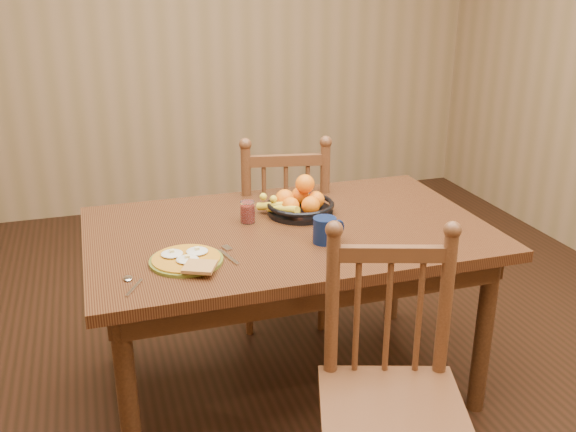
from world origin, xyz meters
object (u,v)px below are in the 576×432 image
object	(u,v)px
chair_far	(283,234)
coffee_mug	(326,230)
dining_table	(288,247)
chair_near	(391,396)
breakfast_plate	(187,259)
fruit_bowl	(299,203)

from	to	relation	value
chair_far	coffee_mug	bearing A→B (deg)	96.64
chair_far	dining_table	bearing A→B (deg)	86.13
chair_far	chair_near	world-z (taller)	chair_far
coffee_mug	breakfast_plate	bearing A→B (deg)	-177.32
chair_far	fruit_bowl	distance (m)	0.53
coffee_mug	dining_table	bearing A→B (deg)	116.14
dining_table	coffee_mug	xyz separation A→B (m)	(0.09, -0.19, 0.14)
coffee_mug	fruit_bowl	size ratio (longest dim) A/B	0.41
chair_near	coffee_mug	world-z (taller)	chair_near
chair_far	fruit_bowl	size ratio (longest dim) A/B	3.07
chair_near	fruit_bowl	size ratio (longest dim) A/B	3.02
dining_table	chair_near	world-z (taller)	chair_near
breakfast_plate	coffee_mug	bearing A→B (deg)	2.68
chair_near	fruit_bowl	xyz separation A→B (m)	(0.01, 0.94, 0.32)
breakfast_plate	coffee_mug	distance (m)	0.54
chair_far	breakfast_plate	distance (m)	1.01
chair_far	fruit_bowl	world-z (taller)	chair_far
dining_table	chair_far	xyz separation A→B (m)	(0.15, 0.56, -0.18)
chair_near	fruit_bowl	world-z (taller)	chair_near
dining_table	chair_near	distance (m)	0.83
dining_table	fruit_bowl	distance (m)	0.21
fruit_bowl	chair_near	bearing A→B (deg)	-90.54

